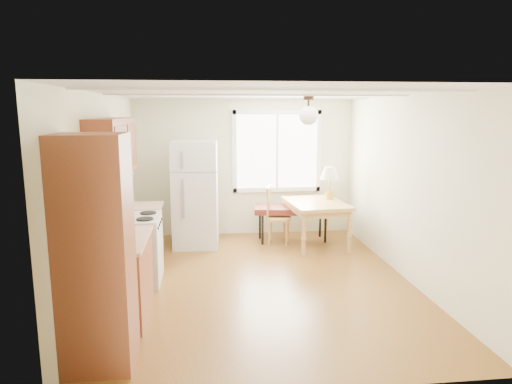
{
  "coord_description": "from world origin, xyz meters",
  "views": [
    {
      "loc": [
        -0.73,
        -5.84,
        2.29
      ],
      "look_at": [
        -0.01,
        0.49,
        1.15
      ],
      "focal_mm": 32.0,
      "sensor_mm": 36.0,
      "label": 1
    }
  ],
  "objects": [
    {
      "name": "room_shell",
      "position": [
        0.0,
        0.0,
        1.25
      ],
      "size": [
        4.6,
        5.6,
        2.62
      ],
      "color": "#573312",
      "rests_on": "ground"
    },
    {
      "name": "kitchen_run",
      "position": [
        -1.72,
        -0.63,
        0.84
      ],
      "size": [
        0.65,
        3.4,
        2.2
      ],
      "color": "brown",
      "rests_on": "ground"
    },
    {
      "name": "window_unit",
      "position": [
        0.6,
        2.47,
        1.55
      ],
      "size": [
        1.64,
        0.05,
        1.51
      ],
      "color": "white",
      "rests_on": "room_shell"
    },
    {
      "name": "pendant_light",
      "position": [
        0.7,
        0.4,
        2.24
      ],
      "size": [
        0.26,
        0.26,
        0.4
      ],
      "color": "#311E16",
      "rests_on": "room_shell"
    },
    {
      "name": "refrigerator",
      "position": [
        -0.9,
        1.82,
        0.9
      ],
      "size": [
        0.78,
        0.79,
        1.8
      ],
      "rotation": [
        0.0,
        0.0,
        -0.06
      ],
      "color": "silver",
      "rests_on": "ground"
    },
    {
      "name": "bench",
      "position": [
        0.79,
        1.91,
        0.55
      ],
      "size": [
        1.38,
        0.68,
        0.61
      ],
      "rotation": [
        0.0,
        0.0,
        -0.15
      ],
      "color": "#561C14",
      "rests_on": "ground"
    },
    {
      "name": "dining_table",
      "position": [
        1.14,
        1.6,
        0.66
      ],
      "size": [
        1.02,
        1.3,
        0.76
      ],
      "rotation": [
        0.0,
        0.0,
        0.1
      ],
      "color": "#B28344",
      "rests_on": "ground"
    },
    {
      "name": "chair",
      "position": [
        0.44,
        1.79,
        0.57
      ],
      "size": [
        0.47,
        0.46,
        0.99
      ],
      "rotation": [
        0.0,
        0.0,
        -0.26
      ],
      "color": "#B28344",
      "rests_on": "ground"
    },
    {
      "name": "table_lamp",
      "position": [
        1.43,
        1.82,
        1.17
      ],
      "size": [
        0.33,
        0.33,
        0.57
      ],
      "rotation": [
        0.0,
        0.0,
        0.32
      ],
      "color": "gold",
      "rests_on": "dining_table"
    },
    {
      "name": "coffee_maker",
      "position": [
        -1.72,
        -1.04,
        1.04
      ],
      "size": [
        0.19,
        0.25,
        0.38
      ],
      "rotation": [
        0.0,
        0.0,
        -0.01
      ],
      "color": "black",
      "rests_on": "kitchen_run"
    },
    {
      "name": "kettle",
      "position": [
        -1.82,
        -0.79,
        1.0
      ],
      "size": [
        0.13,
        0.13,
        0.26
      ],
      "color": "red",
      "rests_on": "kitchen_run"
    }
  ]
}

